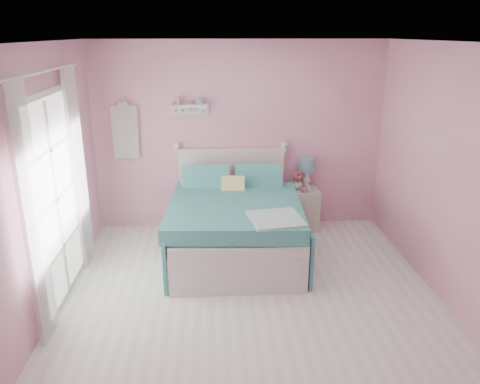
{
  "coord_description": "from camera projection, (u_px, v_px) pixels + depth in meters",
  "views": [
    {
      "loc": [
        -0.37,
        -4.14,
        2.69
      ],
      "look_at": [
        -0.05,
        1.2,
        0.85
      ],
      "focal_mm": 35.0,
      "sensor_mm": 36.0,
      "label": 1
    }
  ],
  "objects": [
    {
      "name": "vase",
      "position": [
        298.0,
        184.0,
        6.57
      ],
      "size": [
        0.19,
        0.19,
        0.15
      ],
      "primitive_type": "imported",
      "rotation": [
        0.0,
        0.0,
        -0.41
      ],
      "color": "silver",
      "rests_on": "nightstand"
    },
    {
      "name": "floor",
      "position": [
        252.0,
        308.0,
        4.8
      ],
      "size": [
        4.5,
        4.5,
        0.0
      ],
      "primitive_type": "plane",
      "color": "silver",
      "rests_on": "ground"
    },
    {
      "name": "curtain_near",
      "position": [
        33.0,
        218.0,
        3.98
      ],
      "size": [
        0.04,
        0.4,
        2.32
      ],
      "primitive_type": "cube",
      "color": "white",
      "rests_on": "floor"
    },
    {
      "name": "french_door",
      "position": [
        55.0,
        200.0,
        4.72
      ],
      "size": [
        0.04,
        1.32,
        2.16
      ],
      "color": "silver",
      "rests_on": "floor"
    },
    {
      "name": "table_lamp",
      "position": [
        307.0,
        166.0,
        6.57
      ],
      "size": [
        0.22,
        0.22,
        0.44
      ],
      "color": "white",
      "rests_on": "nightstand"
    },
    {
      "name": "room_shell",
      "position": [
        254.0,
        159.0,
        4.29
      ],
      "size": [
        4.5,
        4.5,
        4.5
      ],
      "color": "pink",
      "rests_on": "floor"
    },
    {
      "name": "hanging_dress",
      "position": [
        125.0,
        132.0,
        6.32
      ],
      "size": [
        0.34,
        0.03,
        0.72
      ],
      "primitive_type": "cube",
      "color": "white",
      "rests_on": "room_shell"
    },
    {
      "name": "roses",
      "position": [
        298.0,
        176.0,
        6.53
      ],
      "size": [
        0.14,
        0.11,
        0.12
      ],
      "color": "#DB4B59",
      "rests_on": "vase"
    },
    {
      "name": "bed",
      "position": [
        234.0,
        225.0,
        5.85
      ],
      "size": [
        1.66,
        2.03,
        1.15
      ],
      "rotation": [
        0.0,
        0.0,
        -0.06
      ],
      "color": "silver",
      "rests_on": "floor"
    },
    {
      "name": "teacup",
      "position": [
        305.0,
        189.0,
        6.45
      ],
      "size": [
        0.11,
        0.11,
        0.08
      ],
      "primitive_type": "imported",
      "rotation": [
        0.0,
        0.0,
        0.16
      ],
      "color": "pink",
      "rests_on": "nightstand"
    },
    {
      "name": "wall_shelf",
      "position": [
        189.0,
        107.0,
        6.27
      ],
      "size": [
        0.5,
        0.15,
        0.25
      ],
      "color": "silver",
      "rests_on": "room_shell"
    },
    {
      "name": "curtain_far",
      "position": [
        79.0,
        170.0,
        5.39
      ],
      "size": [
        0.04,
        0.4,
        2.32
      ],
      "primitive_type": "cube",
      "color": "white",
      "rests_on": "floor"
    },
    {
      "name": "nightstand",
      "position": [
        303.0,
        209.0,
        6.67
      ],
      "size": [
        0.41,
        0.4,
        0.59
      ],
      "color": "beige",
      "rests_on": "floor"
    }
  ]
}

